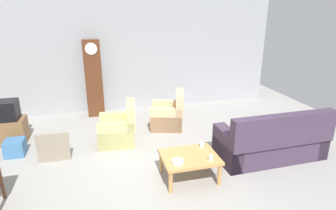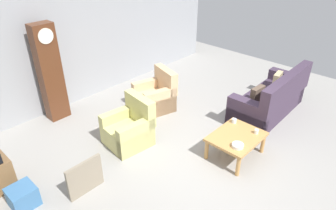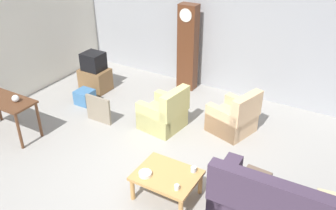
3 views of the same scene
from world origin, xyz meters
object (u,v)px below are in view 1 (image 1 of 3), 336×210
(cup_white_porcelain, at_px, (211,158))
(bowl_white_stacked, at_px, (178,162))
(cup_blue_rimmed, at_px, (202,145))
(tv_crt, at_px, (6,110))
(framed_picture_leaning, at_px, (53,148))
(storage_box_blue, at_px, (15,148))
(coffee_table_wood, at_px, (190,159))
(armchair_olive_far, at_px, (169,115))
(grandfather_clock, at_px, (94,79))
(couch_floral, at_px, (272,142))
(tv_stand_cabinet, at_px, (10,131))
(armchair_olive_near, at_px, (119,130))

(cup_white_porcelain, height_order, bowl_white_stacked, cup_white_porcelain)
(cup_white_porcelain, bearing_deg, cup_blue_rimmed, 86.57)
(tv_crt, relative_size, bowl_white_stacked, 2.42)
(framed_picture_leaning, distance_m, storage_box_blue, 0.92)
(framed_picture_leaning, relative_size, cup_blue_rimmed, 6.89)
(coffee_table_wood, xyz_separation_m, cup_blue_rimmed, (0.32, 0.26, 0.10))
(armchair_olive_far, relative_size, tv_crt, 2.03)
(coffee_table_wood, bearing_deg, tv_crt, 145.43)
(cup_white_porcelain, bearing_deg, framed_picture_leaning, 151.72)
(coffee_table_wood, relative_size, grandfather_clock, 0.46)
(cup_blue_rimmed, bearing_deg, tv_crt, 150.82)
(armchair_olive_far, xyz_separation_m, coffee_table_wood, (-0.22, -2.26, 0.07))
(tv_crt, bearing_deg, cup_white_porcelain, -34.73)
(couch_floral, distance_m, storage_box_blue, 5.13)
(armchair_olive_far, relative_size, storage_box_blue, 2.60)
(grandfather_clock, distance_m, framed_picture_leaning, 2.62)
(tv_crt, height_order, cup_white_porcelain, tv_crt)
(grandfather_clock, distance_m, tv_stand_cabinet, 2.38)
(bowl_white_stacked, bearing_deg, storage_box_blue, 147.27)
(cup_white_porcelain, height_order, cup_blue_rimmed, cup_blue_rimmed)
(cup_white_porcelain, distance_m, bowl_white_stacked, 0.57)
(cup_blue_rimmed, height_order, bowl_white_stacked, cup_blue_rimmed)
(armchair_olive_near, bearing_deg, cup_blue_rimmed, -46.06)
(grandfather_clock, xyz_separation_m, tv_stand_cabinet, (-1.88, -1.23, -0.77))
(coffee_table_wood, xyz_separation_m, framed_picture_leaning, (-2.35, 1.21, -0.08))
(armchair_olive_far, height_order, tv_crt, tv_crt)
(armchair_olive_far, height_order, tv_stand_cabinet, armchair_olive_far)
(armchair_olive_near, distance_m, framed_picture_leaning, 1.39)
(armchair_olive_far, bearing_deg, grandfather_clock, 142.84)
(armchair_olive_near, xyz_separation_m, storage_box_blue, (-2.10, -0.03, -0.14))
(tv_stand_cabinet, distance_m, framed_picture_leaning, 1.53)
(armchair_olive_far, distance_m, bowl_white_stacked, 2.50)
(cup_white_porcelain, bearing_deg, tv_stand_cabinet, 145.27)
(grandfather_clock, bearing_deg, tv_crt, -146.66)
(armchair_olive_far, xyz_separation_m, bowl_white_stacked, (-0.49, -2.44, 0.16))
(tv_stand_cabinet, height_order, cup_blue_rimmed, tv_stand_cabinet)
(couch_floral, distance_m, armchair_olive_far, 2.55)
(tv_stand_cabinet, bearing_deg, couch_floral, -22.18)
(armchair_olive_near, height_order, framed_picture_leaning, armchair_olive_near)
(armchair_olive_far, height_order, cup_white_porcelain, armchair_olive_far)
(tv_stand_cabinet, bearing_deg, grandfather_clock, 33.34)
(tv_stand_cabinet, xyz_separation_m, cup_blue_rimmed, (3.71, -2.07, 0.21))
(grandfather_clock, xyz_separation_m, bowl_white_stacked, (1.24, -3.75, -0.58))
(armchair_olive_near, distance_m, grandfather_clock, 2.07)
(armchair_olive_far, distance_m, framed_picture_leaning, 2.78)
(armchair_olive_far, distance_m, cup_blue_rimmed, 2.00)
(grandfather_clock, height_order, tv_crt, grandfather_clock)
(framed_picture_leaning, height_order, storage_box_blue, framed_picture_leaning)
(framed_picture_leaning, relative_size, bowl_white_stacked, 3.02)
(couch_floral, height_order, framed_picture_leaning, couch_floral)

